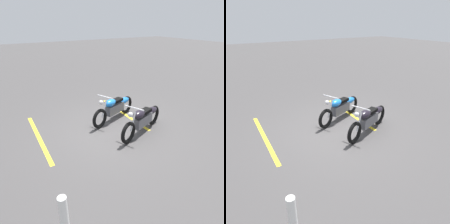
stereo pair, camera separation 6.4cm
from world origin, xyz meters
TOP-DOWN VIEW (x-y plane):
  - ground_plane at (0.00, 0.00)m, footprint 60.00×60.00m
  - motorcycle_bright_foreground at (-0.44, -0.66)m, footprint 2.13×0.93m
  - motorcycle_dark_foreground at (-0.67, 0.61)m, footprint 2.13×0.93m
  - bollard_post at (2.75, 2.88)m, footprint 0.14×0.14m
  - parking_stripe_near at (-0.99, -0.91)m, footprint 0.26×3.20m
  - parking_stripe_mid at (2.27, -0.79)m, footprint 0.26×3.20m

SIDE VIEW (x-z plane):
  - ground_plane at x=0.00m, z-range 0.00..0.00m
  - parking_stripe_near at x=-0.99m, z-range 0.00..0.01m
  - parking_stripe_mid at x=2.27m, z-range 0.00..0.01m
  - motorcycle_bright_foreground at x=-0.44m, z-range -0.06..0.98m
  - motorcycle_dark_foreground at x=-0.67m, z-range -0.06..0.98m
  - bollard_post at x=2.75m, z-range 0.00..0.99m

